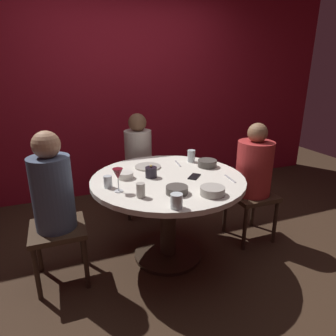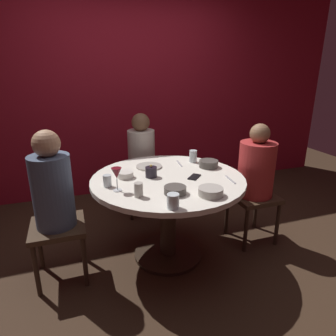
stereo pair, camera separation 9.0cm
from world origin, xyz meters
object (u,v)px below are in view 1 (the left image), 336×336
(dinner_plate, at_px, (148,167))
(cup_near_candle, at_px, (191,156))
(cell_phone, at_px, (194,177))
(bowl_salad_center, at_px, (207,163))
(seated_diner_left, at_px, (53,194))
(candle_holder, at_px, (151,172))
(cup_by_left_diner, at_px, (141,190))
(bowl_serving_large, at_px, (125,175))
(seated_diner_back, at_px, (138,153))
(seated_diner_right, at_px, (254,170))
(bowl_small_white, at_px, (212,191))
(cup_center_front, at_px, (108,182))
(dining_table, at_px, (168,196))
(wine_glass, at_px, (118,175))
(cup_by_right_diner, at_px, (177,201))
(bowl_sauce_side, at_px, (177,190))

(dinner_plate, height_order, cup_near_candle, cup_near_candle)
(cell_phone, xyz_separation_m, bowl_salad_center, (0.23, 0.20, 0.03))
(seated_diner_left, relative_size, candle_holder, 11.20)
(cup_near_candle, relative_size, cup_by_left_diner, 1.12)
(bowl_serving_large, bearing_deg, cup_near_candle, 17.04)
(seated_diner_left, distance_m, seated_diner_back, 1.28)
(seated_diner_right, xyz_separation_m, candle_holder, (-0.98, 0.05, 0.08))
(seated_diner_back, height_order, bowl_salad_center, seated_diner_back)
(seated_diner_back, relative_size, bowl_small_white, 6.47)
(dinner_plate, relative_size, cup_center_front, 2.54)
(seated_diner_back, height_order, cup_by_left_diner, seated_diner_back)
(dining_table, bearing_deg, bowl_small_white, -68.95)
(cup_by_left_diner, bearing_deg, cup_center_front, 125.59)
(candle_holder, relative_size, cup_center_front, 1.17)
(dining_table, relative_size, bowl_small_white, 7.14)
(seated_diner_left, height_order, bowl_serving_large, seated_diner_left)
(seated_diner_back, distance_m, bowl_serving_large, 0.88)
(seated_diner_left, xyz_separation_m, bowl_serving_large, (0.56, 0.10, 0.04))
(wine_glass, height_order, cup_by_left_diner, wine_glass)
(bowl_salad_center, distance_m, bowl_small_white, 0.62)
(cup_center_front, bearing_deg, candle_holder, 14.12)
(dinner_plate, height_order, cup_by_right_diner, cup_by_right_diner)
(seated_diner_back, bearing_deg, seated_diner_right, 42.85)
(dining_table, xyz_separation_m, cup_by_left_diner, (-0.32, -0.30, 0.22))
(candle_holder, distance_m, cell_phone, 0.36)
(cell_phone, height_order, cup_near_candle, cup_near_candle)
(seated_diner_right, xyz_separation_m, cell_phone, (-0.65, -0.07, 0.05))
(dining_table, xyz_separation_m, seated_diner_right, (0.85, 0.00, 0.12))
(dining_table, distance_m, seated_diner_left, 0.91)
(cup_by_right_diner, bearing_deg, wine_glass, 126.43)
(bowl_salad_center, bearing_deg, cell_phone, -138.48)
(dinner_plate, relative_size, cup_by_left_diner, 2.29)
(dining_table, height_order, bowl_serving_large, bowl_serving_large)
(cup_center_front, bearing_deg, cup_by_left_diner, -54.41)
(seated_diner_back, height_order, bowl_serving_large, seated_diner_back)
(cup_by_right_diner, height_order, cup_center_front, cup_by_right_diner)
(seated_diner_right, distance_m, wine_glass, 1.31)
(bowl_salad_center, bearing_deg, seated_diner_left, -174.47)
(cup_near_candle, bearing_deg, seated_diner_left, -165.84)
(cell_phone, distance_m, cup_near_candle, 0.42)
(seated_diner_back, distance_m, candle_holder, 0.88)
(candle_holder, height_order, cup_center_front, candle_holder)
(seated_diner_left, height_order, cup_by_right_diner, seated_diner_left)
(dining_table, distance_m, cup_center_front, 0.54)
(bowl_serving_large, distance_m, bowl_sauce_side, 0.51)
(cell_phone, relative_size, cup_by_right_diner, 1.44)
(cup_by_right_diner, bearing_deg, bowl_sauce_side, 66.81)
(candle_holder, bearing_deg, seated_diner_back, 81.54)
(wine_glass, relative_size, bowl_small_white, 0.99)
(seated_diner_right, distance_m, cup_by_right_diner, 1.14)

